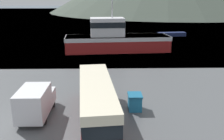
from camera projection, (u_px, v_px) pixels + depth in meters
name	position (u px, v px, depth m)	size (l,w,h in m)	color
water_surface	(107.00, 13.00, 149.60)	(240.00, 240.00, 0.00)	#475B6B
tour_bus	(96.00, 99.00, 19.85)	(3.64, 11.40, 3.14)	red
delivery_van	(35.00, 101.00, 20.48)	(2.19, 5.21, 2.60)	silver
fishing_boat	(115.00, 39.00, 45.24)	(19.08, 6.92, 10.89)	maroon
storage_bin	(135.00, 102.00, 21.94)	(1.23, 1.48, 1.44)	teal
small_boat	(172.00, 34.00, 62.42)	(7.07, 2.64, 0.97)	#19234C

